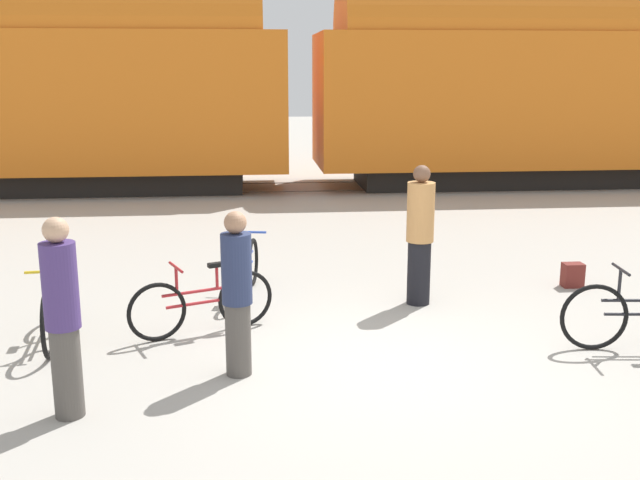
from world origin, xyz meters
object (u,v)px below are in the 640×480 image
at_px(bicycle_maroon, 202,303).
at_px(person_in_purple, 63,317).
at_px(bicycle_yellow, 54,309).
at_px(bicycle_blue, 247,270).
at_px(person_in_tan, 420,235).
at_px(backpack, 573,275).
at_px(person_in_navy, 237,293).
at_px(freight_train, 301,77).

distance_m(bicycle_maroon, person_in_purple, 2.35).
distance_m(bicycle_yellow, bicycle_blue, 2.65).
relative_size(person_in_tan, backpack, 5.35).
relative_size(bicycle_maroon, backpack, 4.82).
xyz_separation_m(person_in_navy, person_in_tan, (2.31, 2.10, 0.06)).
xyz_separation_m(bicycle_maroon, person_in_navy, (0.42, -1.23, 0.49)).
bearing_deg(bicycle_yellow, bicycle_blue, 35.93).
height_order(freight_train, person_in_purple, freight_train).
bearing_deg(bicycle_yellow, backpack, 12.63).
relative_size(person_in_navy, person_in_purple, 0.93).
xyz_separation_m(bicycle_yellow, bicycle_blue, (2.15, 1.56, -0.03)).
distance_m(bicycle_blue, person_in_purple, 3.86).
relative_size(bicycle_maroon, bicycle_blue, 0.99).
relative_size(freight_train, bicycle_maroon, 17.39).
bearing_deg(bicycle_maroon, bicycle_blue, 70.57).
height_order(bicycle_maroon, bicycle_blue, bicycle_maroon).
bearing_deg(person_in_purple, freight_train, 175.69).
height_order(bicycle_maroon, backpack, bicycle_maroon).
height_order(bicycle_yellow, person_in_navy, person_in_navy).
bearing_deg(person_in_navy, backpack, 20.78).
bearing_deg(person_in_navy, bicycle_blue, 79.25).
xyz_separation_m(freight_train, bicycle_yellow, (-3.57, -10.84, -2.39)).
distance_m(person_in_navy, person_in_tan, 3.13).
bearing_deg(backpack, person_in_navy, -150.39).
height_order(bicycle_maroon, person_in_purple, person_in_purple).
height_order(freight_train, person_in_navy, freight_train).
distance_m(person_in_purple, person_in_tan, 4.77).
bearing_deg(person_in_purple, backpack, 128.09).
height_order(bicycle_blue, person_in_navy, person_in_navy).
bearing_deg(backpack, bicycle_yellow, -167.37).
distance_m(freight_train, person_in_tan, 10.08).
relative_size(bicycle_yellow, backpack, 5.06).
distance_m(bicycle_maroon, person_in_tan, 2.93).
bearing_deg(freight_train, backpack, -71.45).
height_order(bicycle_yellow, bicycle_blue, bicycle_yellow).
bearing_deg(bicycle_maroon, freight_train, 79.78).
height_order(freight_train, person_in_tan, freight_train).
xyz_separation_m(bicycle_maroon, backpack, (5.07, 1.40, -0.19)).
bearing_deg(bicycle_yellow, person_in_tan, 12.46).
relative_size(bicycle_yellow, bicycle_maroon, 1.05).
height_order(bicycle_blue, person_in_purple, person_in_purple).
height_order(person_in_tan, backpack, person_in_tan).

